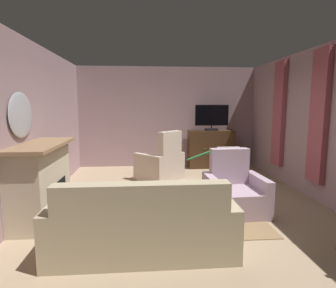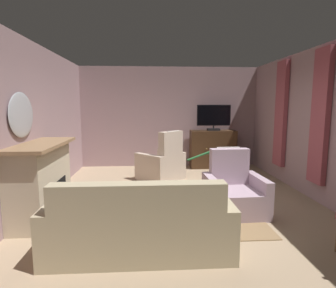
# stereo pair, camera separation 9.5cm
# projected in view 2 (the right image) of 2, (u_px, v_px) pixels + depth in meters

# --- Properties ---
(ground_plane) EXTENTS (5.60, 7.18, 0.04)m
(ground_plane) POSITION_uv_depth(u_px,v_px,m) (182.00, 206.00, 4.97)
(ground_plane) COLOR tan
(wall_back) EXTENTS (5.60, 0.10, 2.83)m
(wall_back) POSITION_uv_depth(u_px,v_px,m) (169.00, 117.00, 8.08)
(wall_back) COLOR gray
(wall_back) RESTS_ON ground_plane
(wall_left) EXTENTS (0.10, 7.18, 2.83)m
(wall_left) POSITION_uv_depth(u_px,v_px,m) (28.00, 126.00, 4.62)
(wall_left) COLOR gray
(wall_left) RESTS_ON ground_plane
(wall_right_with_window) EXTENTS (0.10, 7.18, 2.83)m
(wall_right_with_window) POSITION_uv_depth(u_px,v_px,m) (326.00, 125.00, 4.93)
(wall_right_with_window) COLOR #A6858B
(wall_right_with_window) RESTS_ON ground_plane
(curtain_panel_near) EXTENTS (0.10, 0.44, 2.37)m
(curtain_panel_near) POSITION_uv_depth(u_px,v_px,m) (320.00, 117.00, 4.92)
(curtain_panel_near) COLOR #A34C56
(curtain_panel_far) EXTENTS (0.10, 0.44, 2.37)m
(curtain_panel_far) POSITION_uv_depth(u_px,v_px,m) (281.00, 114.00, 6.41)
(curtain_panel_far) COLOR #A34C56
(rug_central) EXTENTS (2.54, 2.19, 0.01)m
(rug_central) POSITION_uv_depth(u_px,v_px,m) (178.00, 211.00, 4.69)
(rug_central) COLOR #8E704C
(rug_central) RESTS_ON ground_plane
(fireplace) EXTENTS (0.97, 1.64, 1.19)m
(fireplace) POSITION_uv_depth(u_px,v_px,m) (43.00, 182.00, 4.37)
(fireplace) COLOR #4C4C51
(fireplace) RESTS_ON ground_plane
(wall_mirror_oval) EXTENTS (0.06, 0.81, 0.68)m
(wall_mirror_oval) POSITION_uv_depth(u_px,v_px,m) (21.00, 115.00, 4.21)
(wall_mirror_oval) COLOR #B2B7BF
(tv_cabinet) EXTENTS (1.26, 0.52, 1.05)m
(tv_cabinet) POSITION_uv_depth(u_px,v_px,m) (213.00, 150.00, 7.93)
(tv_cabinet) COLOR black
(tv_cabinet) RESTS_ON ground_plane
(television) EXTENTS (0.93, 0.20, 0.71)m
(television) POSITION_uv_depth(u_px,v_px,m) (214.00, 117.00, 7.75)
(television) COLOR black
(television) RESTS_ON tv_cabinet
(coffee_table) EXTENTS (1.04, 0.56, 0.42)m
(coffee_table) POSITION_uv_depth(u_px,v_px,m) (150.00, 191.00, 4.56)
(coffee_table) COLOR #422B19
(coffee_table) RESTS_ON ground_plane
(tv_remote) EXTENTS (0.10, 0.18, 0.02)m
(tv_remote) POSITION_uv_depth(u_px,v_px,m) (163.00, 189.00, 4.50)
(tv_remote) COLOR black
(tv_remote) RESTS_ON coffee_table
(sofa_floral) EXTENTS (2.19, 0.86, 0.95)m
(sofa_floral) POSITION_uv_depth(u_px,v_px,m) (140.00, 228.00, 3.31)
(sofa_floral) COLOR tan
(sofa_floral) RESTS_ON ground_plane
(armchair_beside_cabinet) EXTENTS (0.96, 0.89, 1.04)m
(armchair_beside_cabinet) POSITION_uv_depth(u_px,v_px,m) (234.00, 193.00, 4.62)
(armchair_beside_cabinet) COLOR #AD93A3
(armchair_beside_cabinet) RESTS_ON ground_plane
(armchair_angled_to_table) EXTENTS (1.23, 1.23, 1.19)m
(armchair_angled_to_table) POSITION_uv_depth(u_px,v_px,m) (162.00, 165.00, 6.64)
(armchair_angled_to_table) COLOR #C6B29E
(armchair_angled_to_table) RESTS_ON ground_plane
(potted_plant_tall_palm_by_window) EXTENTS (1.04, 1.01, 0.84)m
(potted_plant_tall_palm_by_window) POSITION_uv_depth(u_px,v_px,m) (211.00, 181.00, 5.83)
(potted_plant_tall_palm_by_window) COLOR #3D4C5B
(potted_plant_tall_palm_by_window) RESTS_ON ground_plane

